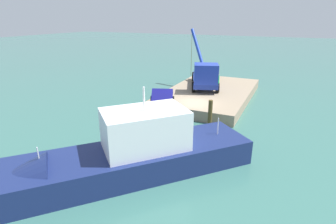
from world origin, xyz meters
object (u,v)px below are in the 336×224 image
at_px(crane_truck, 205,75).
at_px(salvaged_car, 161,113).
at_px(dock_worker, 217,83).
at_px(moored_yacht, 100,170).

height_order(crane_truck, salvaged_car, crane_truck).
distance_m(crane_truck, dock_worker, 1.99).
bearing_deg(salvaged_car, moored_yacht, 6.07).
distance_m(crane_truck, salvaged_car, 8.12).
bearing_deg(dock_worker, crane_truck, -124.42).
bearing_deg(crane_truck, moored_yacht, -0.39).
relative_size(dock_worker, salvaged_car, 0.44).
distance_m(crane_truck, moored_yacht, 16.57).
height_order(crane_truck, moored_yacht, crane_truck).
bearing_deg(crane_truck, dock_worker, 55.58).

